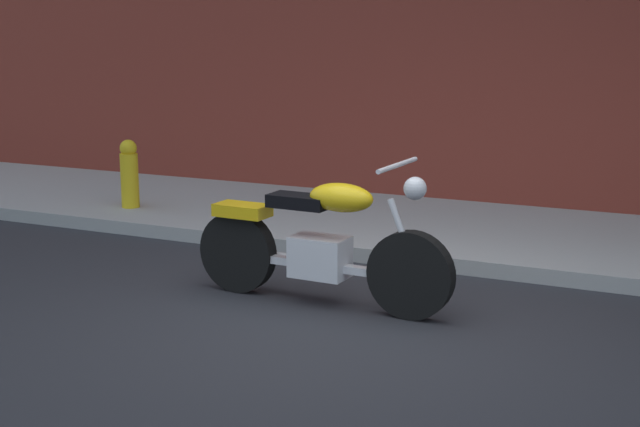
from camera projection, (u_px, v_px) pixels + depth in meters
ground_plane at (345, 326)px, 6.40m from camera, size 60.00×60.00×0.00m
sidewalk at (461, 232)px, 9.04m from camera, size 22.51×2.64×0.14m
motorcycle at (320, 245)px, 6.83m from camera, size 2.17×0.70×1.16m
fire_hydrant at (130, 180)px, 9.90m from camera, size 0.20×0.20×0.91m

